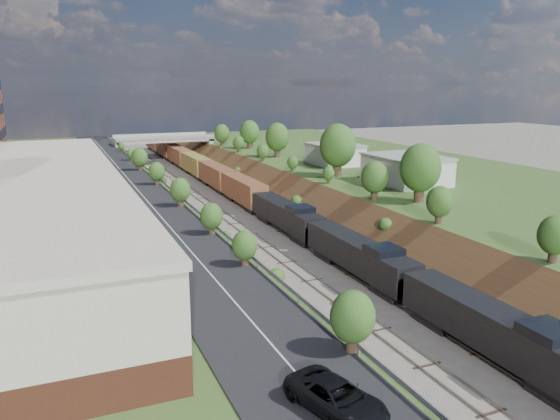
{
  "coord_description": "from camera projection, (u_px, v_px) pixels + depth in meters",
  "views": [
    {
      "loc": [
        -26.39,
        -16.83,
        20.02
      ],
      "look_at": [
        -3.08,
        38.66,
        6.0
      ],
      "focal_mm": 35.0,
      "sensor_mm": 36.0,
      "label": 1
    }
  ],
  "objects": [
    {
      "name": "rail_right_track",
      "position": [
        260.0,
        215.0,
        84.44
      ],
      "size": [
        1.58,
        180.0,
        0.18
      ],
      "primitive_type": "cube",
      "color": "gray",
      "rests_on": "ground"
    },
    {
      "name": "platform_right",
      "position": [
        423.0,
        186.0,
        95.36
      ],
      "size": [
        44.0,
        180.0,
        5.0
      ],
      "primitive_type": "cube",
      "color": "#466027",
      "rests_on": "ground"
    },
    {
      "name": "platform_left",
      "position": [
        3.0,
        222.0,
        70.47
      ],
      "size": [
        44.0,
        180.0,
        5.0
      ],
      "primitive_type": "cube",
      "color": "#466027",
      "rests_on": "ground"
    },
    {
      "name": "white_building_near",
      "position": [
        406.0,
        170.0,
        83.58
      ],
      "size": [
        9.0,
        12.0,
        4.0
      ],
      "primitive_type": "cube",
      "color": "silver",
      "rests_on": "platform_right"
    },
    {
      "name": "suv",
      "position": [
        337.0,
        397.0,
        25.24
      ],
      "size": [
        3.86,
        5.82,
        1.49
      ],
      "primitive_type": "imported",
      "rotation": [
        0.0,
        0.0,
        0.28
      ],
      "color": "black",
      "rests_on": "road"
    },
    {
      "name": "guardrail",
      "position": [
        169.0,
        187.0,
        77.75
      ],
      "size": [
        0.1,
        171.0,
        0.7
      ],
      "color": "#99999E",
      "rests_on": "platform_left"
    },
    {
      "name": "road",
      "position": [
        140.0,
        193.0,
        76.49
      ],
      "size": [
        8.0,
        180.0,
        0.1
      ],
      "primitive_type": "cube",
      "color": "black",
      "rests_on": "platform_left"
    },
    {
      "name": "embankment_right",
      "position": [
        309.0,
        211.0,
        87.63
      ],
      "size": [
        10.0,
        180.0,
        10.0
      ],
      "primitive_type": "cube",
      "rotation": [
        0.0,
        0.79,
        0.0
      ],
      "color": "brown",
      "rests_on": "ground"
    },
    {
      "name": "freight_train",
      "position": [
        218.0,
        176.0,
        104.43
      ],
      "size": [
        3.06,
        155.89,
        4.57
      ],
      "color": "black",
      "rests_on": "ground"
    },
    {
      "name": "commercial_building",
      "position": [
        39.0,
        209.0,
        51.24
      ],
      "size": [
        14.3,
        62.3,
        7.0
      ],
      "color": "brown",
      "rests_on": "platform_left"
    },
    {
      "name": "embankment_left",
      "position": [
        173.0,
        224.0,
        79.33
      ],
      "size": [
        10.0,
        180.0,
        10.0
      ],
      "primitive_type": "cube",
      "rotation": [
        0.0,
        0.79,
        0.0
      ],
      "color": "brown",
      "rests_on": "ground"
    },
    {
      "name": "overpass",
      "position": [
        164.0,
        144.0,
        138.04
      ],
      "size": [
        24.5,
        8.3,
        7.4
      ],
      "color": "gray",
      "rests_on": "ground"
    },
    {
      "name": "rail_left_track",
      "position": [
        228.0,
        218.0,
        82.48
      ],
      "size": [
        1.58,
        180.0,
        0.18
      ],
      "primitive_type": "cube",
      "color": "gray",
      "rests_on": "ground"
    },
    {
      "name": "tree_left_crest",
      "position": [
        269.0,
        258.0,
        41.52
      ],
      "size": [
        2.45,
        2.45,
        3.55
      ],
      "color": "#473323",
      "rests_on": "platform_left"
    },
    {
      "name": "tree_right_large",
      "position": [
        420.0,
        168.0,
        69.81
      ],
      "size": [
        5.25,
        5.25,
        7.61
      ],
      "color": "#473323",
      "rests_on": "platform_right"
    },
    {
      "name": "white_building_far",
      "position": [
        335.0,
        155.0,
        103.19
      ],
      "size": [
        8.0,
        10.0,
        3.6
      ],
      "primitive_type": "cube",
      "color": "silver",
      "rests_on": "platform_right"
    }
  ]
}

